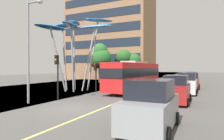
{
  "coord_description": "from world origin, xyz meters",
  "views": [
    {
      "loc": [
        7.93,
        -10.54,
        2.74
      ],
      "look_at": [
        -1.24,
        8.68,
        2.5
      ],
      "focal_mm": 31.0,
      "sensor_mm": 36.0,
      "label": 1
    }
  ],
  "objects_px": {
    "car_parked_far": "(187,84)",
    "street_lamp": "(31,38)",
    "traffic_light_kerb_near": "(57,68)",
    "car_parked_near": "(151,106)",
    "car_side_street": "(191,81)",
    "leaf_sculpture": "(75,30)",
    "red_bus": "(135,75)",
    "traffic_light_kerb_far": "(95,71)",
    "car_parked_mid": "(176,90)",
    "car_far_side": "(191,79)",
    "traffic_light_island_mid": "(116,67)"
  },
  "relations": [
    {
      "from": "red_bus",
      "to": "traffic_light_kerb_near",
      "type": "xyz_separation_m",
      "value": [
        -3.93,
        -8.84,
        0.85
      ]
    },
    {
      "from": "traffic_light_kerb_far",
      "to": "car_parked_mid",
      "type": "height_order",
      "value": "traffic_light_kerb_far"
    },
    {
      "from": "red_bus",
      "to": "car_parked_mid",
      "type": "relative_size",
      "value": 2.82
    },
    {
      "from": "leaf_sculpture",
      "to": "traffic_light_kerb_far",
      "type": "height_order",
      "value": "leaf_sculpture"
    },
    {
      "from": "car_side_street",
      "to": "traffic_light_kerb_near",
      "type": "bearing_deg",
      "value": -123.79
    },
    {
      "from": "car_parked_mid",
      "to": "car_parked_far",
      "type": "bearing_deg",
      "value": 86.93
    },
    {
      "from": "traffic_light_kerb_near",
      "to": "car_parked_far",
      "type": "bearing_deg",
      "value": 42.59
    },
    {
      "from": "traffic_light_kerb_far",
      "to": "car_parked_mid",
      "type": "xyz_separation_m",
      "value": [
        8.89,
        -2.7,
        -1.34
      ]
    },
    {
      "from": "red_bus",
      "to": "leaf_sculpture",
      "type": "xyz_separation_m",
      "value": [
        -6.53,
        -2.66,
        5.37
      ]
    },
    {
      "from": "car_parked_far",
      "to": "car_far_side",
      "type": "xyz_separation_m",
      "value": [
        -0.22,
        12.4,
        -0.07
      ]
    },
    {
      "from": "red_bus",
      "to": "leaf_sculpture",
      "type": "relative_size",
      "value": 1.27
    },
    {
      "from": "traffic_light_kerb_near",
      "to": "street_lamp",
      "type": "bearing_deg",
      "value": -105.7
    },
    {
      "from": "leaf_sculpture",
      "to": "car_far_side",
      "type": "bearing_deg",
      "value": 51.41
    },
    {
      "from": "leaf_sculpture",
      "to": "street_lamp",
      "type": "bearing_deg",
      "value": -76.54
    },
    {
      "from": "leaf_sculpture",
      "to": "car_parked_near",
      "type": "distance_m",
      "value": 17.01
    },
    {
      "from": "car_parked_near",
      "to": "car_side_street",
      "type": "xyz_separation_m",
      "value": [
        0.6,
        18.98,
        -0.04
      ]
    },
    {
      "from": "red_bus",
      "to": "car_parked_far",
      "type": "height_order",
      "value": "red_bus"
    },
    {
      "from": "leaf_sculpture",
      "to": "traffic_light_kerb_far",
      "type": "distance_m",
      "value": 5.84
    },
    {
      "from": "red_bus",
      "to": "leaf_sculpture",
      "type": "bearing_deg",
      "value": -157.81
    },
    {
      "from": "street_lamp",
      "to": "car_far_side",
      "type": "bearing_deg",
      "value": 66.77
    },
    {
      "from": "traffic_light_kerb_near",
      "to": "car_side_street",
      "type": "relative_size",
      "value": 0.85
    },
    {
      "from": "traffic_light_kerb_far",
      "to": "red_bus",
      "type": "bearing_deg",
      "value": 42.91
    },
    {
      "from": "car_parked_far",
      "to": "street_lamp",
      "type": "bearing_deg",
      "value": -132.92
    },
    {
      "from": "leaf_sculpture",
      "to": "car_parked_far",
      "type": "xyz_separation_m",
      "value": [
        12.3,
        2.73,
        -6.24
      ]
    },
    {
      "from": "car_parked_far",
      "to": "leaf_sculpture",
      "type": "bearing_deg",
      "value": -167.48
    },
    {
      "from": "red_bus",
      "to": "traffic_light_kerb_far",
      "type": "distance_m",
      "value": 4.73
    },
    {
      "from": "leaf_sculpture",
      "to": "traffic_light_kerb_near",
      "type": "relative_size",
      "value": 2.36
    },
    {
      "from": "traffic_light_island_mid",
      "to": "car_parked_mid",
      "type": "bearing_deg",
      "value": -43.76
    },
    {
      "from": "red_bus",
      "to": "traffic_light_kerb_far",
      "type": "xyz_separation_m",
      "value": [
        -3.45,
        -3.2,
        0.44
      ]
    },
    {
      "from": "car_far_side",
      "to": "car_parked_mid",
      "type": "bearing_deg",
      "value": -90.3
    },
    {
      "from": "street_lamp",
      "to": "car_parked_near",
      "type": "bearing_deg",
      "value": -12.68
    },
    {
      "from": "traffic_light_kerb_near",
      "to": "traffic_light_kerb_far",
      "type": "distance_m",
      "value": 5.68
    },
    {
      "from": "leaf_sculpture",
      "to": "car_side_street",
      "type": "bearing_deg",
      "value": 34.24
    },
    {
      "from": "traffic_light_island_mid",
      "to": "car_far_side",
      "type": "relative_size",
      "value": 0.93
    },
    {
      "from": "car_far_side",
      "to": "street_lamp",
      "type": "distance_m",
      "value": 25.87
    },
    {
      "from": "street_lamp",
      "to": "car_parked_mid",
      "type": "bearing_deg",
      "value": 27.1
    },
    {
      "from": "car_parked_far",
      "to": "car_side_street",
      "type": "xyz_separation_m",
      "value": [
        0.08,
        5.7,
        -0.05
      ]
    },
    {
      "from": "traffic_light_kerb_far",
      "to": "car_far_side",
      "type": "xyz_separation_m",
      "value": [
        8.99,
        15.67,
        -1.39
      ]
    },
    {
      "from": "red_bus",
      "to": "traffic_light_kerb_near",
      "type": "height_order",
      "value": "traffic_light_kerb_near"
    },
    {
      "from": "street_lamp",
      "to": "car_parked_far",
      "type": "bearing_deg",
      "value": 47.08
    },
    {
      "from": "leaf_sculpture",
      "to": "car_far_side",
      "type": "height_order",
      "value": "leaf_sculpture"
    },
    {
      "from": "car_parked_near",
      "to": "traffic_light_island_mid",
      "type": "bearing_deg",
      "value": 119.17
    },
    {
      "from": "traffic_light_kerb_near",
      "to": "car_far_side",
      "type": "bearing_deg",
      "value": 66.04
    },
    {
      "from": "car_parked_far",
      "to": "street_lamp",
      "type": "relative_size",
      "value": 0.53
    },
    {
      "from": "leaf_sculpture",
      "to": "traffic_light_kerb_near",
      "type": "xyz_separation_m",
      "value": [
        2.61,
        -6.18,
        -4.52
      ]
    },
    {
      "from": "car_parked_near",
      "to": "car_side_street",
      "type": "distance_m",
      "value": 18.99
    },
    {
      "from": "traffic_light_island_mid",
      "to": "car_far_side",
      "type": "distance_m",
      "value": 13.47
    },
    {
      "from": "traffic_light_kerb_far",
      "to": "street_lamp",
      "type": "height_order",
      "value": "street_lamp"
    },
    {
      "from": "car_parked_mid",
      "to": "car_far_side",
      "type": "distance_m",
      "value": 18.37
    },
    {
      "from": "car_parked_far",
      "to": "car_side_street",
      "type": "distance_m",
      "value": 5.7
    }
  ]
}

